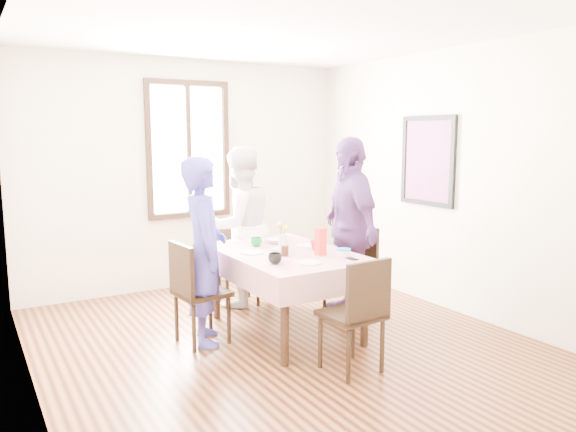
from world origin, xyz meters
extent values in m
plane|color=black|center=(0.00, 0.00, 0.00)|extent=(4.50, 4.50, 0.00)
plane|color=beige|center=(0.00, 2.25, 1.35)|extent=(4.00, 0.00, 4.00)
plane|color=beige|center=(2.00, 0.00, 1.35)|extent=(0.00, 4.50, 4.50)
cube|color=black|center=(0.00, 2.23, 1.65)|extent=(1.02, 0.06, 1.62)
cube|color=white|center=(0.00, 2.24, 1.65)|extent=(0.90, 0.02, 1.50)
cube|color=red|center=(1.98, 0.30, 1.55)|extent=(0.04, 0.76, 0.96)
cube|color=black|center=(0.17, 0.25, 0.38)|extent=(0.92, 1.46, 0.75)
cube|color=#5C0011|center=(0.17, 0.25, 0.76)|extent=(1.04, 1.58, 0.01)
cube|color=black|center=(-0.60, 0.39, 0.46)|extent=(0.46, 0.46, 0.91)
cube|color=black|center=(0.94, 0.30, 0.46)|extent=(0.48, 0.48, 0.91)
cube|color=black|center=(0.17, 1.26, 0.46)|extent=(0.49, 0.49, 0.91)
cube|color=black|center=(0.17, -0.76, 0.46)|extent=(0.45, 0.45, 0.91)
imported|color=#3C3699|center=(-0.58, 0.39, 0.82)|extent=(0.55, 0.69, 1.65)
imported|color=white|center=(0.17, 1.24, 0.85)|extent=(0.91, 0.76, 1.70)
imported|color=#58336F|center=(0.92, 0.30, 0.91)|extent=(0.68, 1.14, 1.81)
imported|color=black|center=(-0.15, -0.12, 0.81)|extent=(0.12, 0.12, 0.09)
imported|color=red|center=(0.44, 0.17, 0.81)|extent=(0.13, 0.13, 0.09)
imported|color=#0C7226|center=(0.06, 0.61, 0.80)|extent=(0.15, 0.15, 0.08)
imported|color=white|center=(0.29, 0.64, 0.78)|extent=(0.22, 0.22, 0.05)
cube|color=red|center=(0.36, -0.04, 0.89)|extent=(0.08, 0.08, 0.25)
cylinder|color=white|center=(0.51, -0.19, 0.79)|extent=(0.12, 0.12, 0.06)
cylinder|color=black|center=(0.07, 0.10, 0.81)|extent=(0.07, 0.07, 0.09)
cylinder|color=silver|center=(-0.07, 0.00, 0.81)|extent=(0.07, 0.07, 0.10)
cube|color=black|center=(0.50, -0.31, 0.77)|extent=(0.06, 0.12, 0.01)
cylinder|color=silver|center=(0.15, 0.27, 0.84)|extent=(0.08, 0.08, 0.16)
cylinder|color=white|center=(-0.13, 0.34, 0.77)|extent=(0.20, 0.20, 0.01)
cylinder|color=white|center=(0.47, 0.37, 0.77)|extent=(0.20, 0.20, 0.01)
cylinder|color=white|center=(0.16, 0.84, 0.77)|extent=(0.20, 0.20, 0.01)
cylinder|color=white|center=(0.11, -0.26, 0.77)|extent=(0.20, 0.20, 0.01)
cylinder|color=blue|center=(0.51, -0.19, 0.83)|extent=(0.12, 0.12, 0.01)
camera|label=1|loc=(-2.35, -4.02, 1.83)|focal=34.30mm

